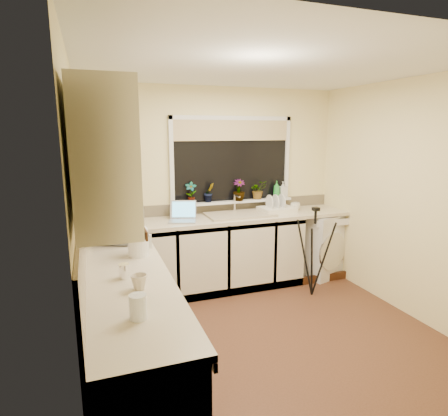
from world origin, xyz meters
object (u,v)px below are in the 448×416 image
(washing_machine, at_px, (319,243))
(cup_left, at_px, (139,282))
(microwave, at_px, (119,225))
(soap_bottle_clear, at_px, (283,189))
(laptop, at_px, (183,216))
(tripod, at_px, (314,252))
(plant_b, at_px, (209,192))
(plant_c, at_px, (239,190))
(glass_jug, at_px, (138,307))
(cup_back, at_px, (295,206))
(plant_d, at_px, (258,190))
(dish_rack, at_px, (277,210))
(soap_bottle_green, at_px, (277,189))
(plant_a, at_px, (191,193))
(steel_jar, at_px, (124,271))
(kettle, at_px, (138,243))

(washing_machine, xyz_separation_m, cup_left, (-2.62, -1.83, 0.53))
(microwave, xyz_separation_m, soap_bottle_clear, (2.17, 0.77, 0.12))
(laptop, relative_size, soap_bottle_clear, 1.80)
(washing_machine, relative_size, tripod, 0.80)
(laptop, xyz_separation_m, plant_b, (0.40, 0.25, 0.21))
(washing_machine, bearing_deg, microwave, 174.84)
(tripod, relative_size, microwave, 2.09)
(microwave, height_order, plant_c, plant_c)
(glass_jug, xyz_separation_m, cup_back, (2.31, 2.28, -0.02))
(tripod, height_order, plant_d, plant_d)
(dish_rack, height_order, cup_back, cup_back)
(dish_rack, bearing_deg, microwave, -167.23)
(soap_bottle_green, xyz_separation_m, cup_left, (-2.05, -2.03, -0.21))
(cup_back, bearing_deg, cup_left, -140.19)
(plant_a, xyz_separation_m, soap_bottle_green, (1.16, 0.00, -0.02))
(steel_jar, height_order, soap_bottle_green, soap_bottle_green)
(tripod, height_order, plant_a, plant_a)
(washing_machine, distance_m, laptop, 1.96)
(plant_b, height_order, cup_left, plant_b)
(kettle, distance_m, soap_bottle_clear, 2.47)
(washing_machine, height_order, tripod, tripod)
(washing_machine, xyz_separation_m, plant_c, (-1.10, 0.19, 0.76))
(microwave, bearing_deg, steel_jar, -159.45)
(soap_bottle_green, relative_size, cup_left, 2.10)
(cup_back, bearing_deg, dish_rack, -175.36)
(plant_c, bearing_deg, steel_jar, -131.58)
(plant_d, bearing_deg, laptop, -167.07)
(washing_machine, xyz_separation_m, cup_back, (-0.37, 0.04, 0.53))
(washing_machine, height_order, dish_rack, dish_rack)
(cup_left, bearing_deg, steel_jar, 107.96)
(microwave, distance_m, plant_a, 1.19)
(glass_jug, height_order, steel_jar, glass_jug)
(glass_jug, height_order, plant_b, plant_b)
(plant_b, bearing_deg, washing_machine, -8.26)
(plant_b, bearing_deg, plant_c, -4.02)
(plant_b, xyz_separation_m, cup_left, (-1.13, -2.05, -0.22))
(steel_jar, distance_m, plant_b, 2.19)
(laptop, distance_m, tripod, 1.59)
(kettle, relative_size, cup_back, 1.76)
(microwave, bearing_deg, kettle, -145.99)
(dish_rack, distance_m, plant_c, 0.55)
(tripod, relative_size, glass_jug, 7.54)
(steel_jar, relative_size, plant_a, 0.39)
(laptop, height_order, soap_bottle_clear, soap_bottle_clear)
(plant_c, bearing_deg, laptop, -164.35)
(washing_machine, bearing_deg, cup_left, -162.22)
(steel_jar, relative_size, soap_bottle_clear, 0.49)
(microwave, relative_size, plant_d, 2.14)
(dish_rack, distance_m, soap_bottle_clear, 0.34)
(steel_jar, distance_m, cup_back, 2.85)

